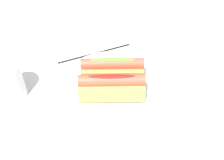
# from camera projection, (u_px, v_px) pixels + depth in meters

# --- Properties ---
(ground_plane) EXTENTS (2.40, 2.40, 0.00)m
(ground_plane) POSITION_uv_depth(u_px,v_px,m) (108.00, 95.00, 0.67)
(ground_plane) COLOR beige
(serving_bowl) EXTENTS (0.27, 0.27, 0.03)m
(serving_bowl) POSITION_uv_depth(u_px,v_px,m) (112.00, 89.00, 0.66)
(serving_bowl) COLOR silver
(serving_bowl) RESTS_ON ground_plane
(hotdog_front) EXTENTS (0.16, 0.08, 0.06)m
(hotdog_front) POSITION_uv_depth(u_px,v_px,m) (112.00, 70.00, 0.65)
(hotdog_front) COLOR tan
(hotdog_front) RESTS_ON serving_bowl
(hotdog_back) EXTENTS (0.16, 0.07, 0.06)m
(hotdog_back) POSITION_uv_depth(u_px,v_px,m) (112.00, 86.00, 0.61)
(hotdog_back) COLOR tan
(hotdog_back) RESTS_ON serving_bowl
(water_glass) EXTENTS (0.07, 0.07, 0.09)m
(water_glass) POSITION_uv_depth(u_px,v_px,m) (10.00, 84.00, 0.64)
(water_glass) COLOR white
(water_glass) RESTS_ON ground_plane
(napkin_box) EXTENTS (0.11, 0.05, 0.15)m
(napkin_box) POSITION_uv_depth(u_px,v_px,m) (211.00, 102.00, 0.56)
(napkin_box) COLOR white
(napkin_box) RESTS_ON ground_plane
(chopstick_near) EXTENTS (0.22, 0.05, 0.01)m
(chopstick_near) POSITION_uv_depth(u_px,v_px,m) (95.00, 53.00, 0.78)
(chopstick_near) COLOR black
(chopstick_near) RESTS_ON ground_plane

